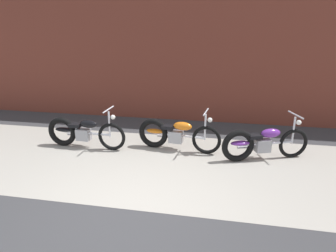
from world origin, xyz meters
The scene contains 6 objects.
ground_plane centered at (0.00, 0.00, 0.00)m, with size 80.00×80.00×0.00m, color #38383A.
sidewalk_slab centered at (0.00, 1.75, 0.00)m, with size 36.00×3.50×0.01m, color #9E998E.
brick_building_wall centered at (0.00, 5.20, 2.52)m, with size 36.00×0.50×5.03m, color brown.
motorcycle_black centered at (-1.96, 2.31, 0.40)m, with size 2.01×0.58×1.03m.
motorcycle_orange centered at (0.27, 2.57, 0.40)m, with size 2.00×0.61×1.03m.
motorcycle_purple centered at (2.23, 2.36, 0.40)m, with size 1.93×0.88×1.03m.
Camera 1 is at (1.37, -3.97, 2.86)m, focal length 31.91 mm.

